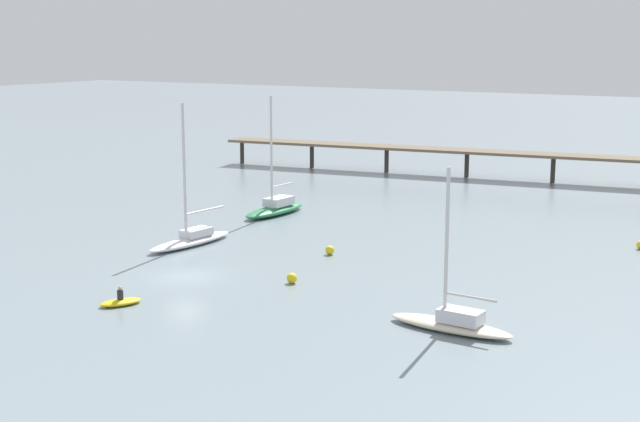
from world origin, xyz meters
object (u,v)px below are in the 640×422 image
at_px(pier, 597,146).
at_px(sailboat_green, 275,207).
at_px(sailboat_cream, 453,321).
at_px(mooring_buoy_far, 292,278).
at_px(sailboat_white, 191,237).
at_px(dinghy_yellow, 121,302).
at_px(mooring_buoy_outer, 330,250).

height_order(pier, sailboat_green, sailboat_green).
bearing_deg(sailboat_cream, mooring_buoy_far, 163.69).
height_order(sailboat_white, sailboat_green, sailboat_white).
relative_size(pier, sailboat_cream, 6.67).
height_order(pier, sailboat_white, sailboat_white).
bearing_deg(pier, dinghy_yellow, -102.56).
xyz_separation_m(mooring_buoy_outer, mooring_buoy_far, (1.76, -7.86, 0.01)).
height_order(sailboat_green, dinghy_yellow, sailboat_green).
bearing_deg(mooring_buoy_far, dinghy_yellow, -123.84).
distance_m(pier, sailboat_white, 47.84).
bearing_deg(sailboat_cream, sailboat_white, 160.29).
bearing_deg(pier, sailboat_cream, -83.98).
height_order(sailboat_white, mooring_buoy_far, sailboat_white).
relative_size(sailboat_white, sailboat_cream, 1.22).
distance_m(dinghy_yellow, mooring_buoy_outer, 17.47).
bearing_deg(dinghy_yellow, sailboat_green, 104.86).
distance_m(sailboat_white, sailboat_cream, 26.14).
xyz_separation_m(sailboat_cream, mooring_buoy_far, (-12.39, 3.63, -0.24)).
distance_m(sailboat_white, mooring_buoy_outer, 10.80).
xyz_separation_m(sailboat_white, sailboat_green, (-1.14, 13.20, 0.02)).
bearing_deg(dinghy_yellow, sailboat_white, 113.31).
distance_m(pier, mooring_buoy_outer, 42.13).
relative_size(pier, sailboat_white, 5.48).
bearing_deg(sailboat_white, dinghy_yellow, -66.69).
xyz_separation_m(pier, sailboat_cream, (5.54, -52.54, -3.61)).
height_order(sailboat_cream, sailboat_green, sailboat_green).
bearing_deg(sailboat_white, mooring_buoy_far, -23.01).
bearing_deg(sailboat_green, dinghy_yellow, -75.14).
relative_size(sailboat_cream, mooring_buoy_outer, 13.23).
xyz_separation_m(pier, mooring_buoy_outer, (-8.60, -41.06, -3.86)).
relative_size(sailboat_cream, mooring_buoy_far, 12.98).
bearing_deg(mooring_buoy_far, sailboat_white, 156.99).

